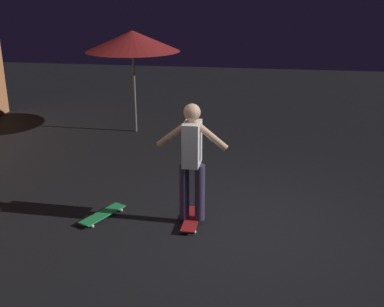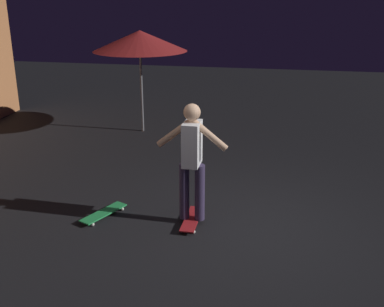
{
  "view_description": "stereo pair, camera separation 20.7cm",
  "coord_description": "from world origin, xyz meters",
  "px_view_note": "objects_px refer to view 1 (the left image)",
  "views": [
    {
      "loc": [
        -5.77,
        -0.25,
        3.15
      ],
      "look_at": [
        0.09,
        0.68,
        1.05
      ],
      "focal_mm": 43.51,
      "sensor_mm": 36.0,
      "label": 1
    },
    {
      "loc": [
        -5.73,
        -0.46,
        3.15
      ],
      "look_at": [
        0.09,
        0.68,
        1.05
      ],
      "focal_mm": 43.51,
      "sensor_mm": 36.0,
      "label": 2
    }
  ],
  "objects_px": {
    "patio_umbrella": "(132,41)",
    "skater": "(192,154)",
    "skateboard_ridden": "(192,219)",
    "skateboard_spare": "(103,214)"
  },
  "relations": [
    {
      "from": "patio_umbrella",
      "to": "skater",
      "type": "height_order",
      "value": "patio_umbrella"
    },
    {
      "from": "patio_umbrella",
      "to": "skater",
      "type": "relative_size",
      "value": 1.38
    },
    {
      "from": "patio_umbrella",
      "to": "skateboard_ridden",
      "type": "height_order",
      "value": "patio_umbrella"
    },
    {
      "from": "skateboard_ridden",
      "to": "skater",
      "type": "bearing_deg",
      "value": -97.13
    },
    {
      "from": "skateboard_ridden",
      "to": "skateboard_spare",
      "type": "height_order",
      "value": "same"
    },
    {
      "from": "skateboard_spare",
      "to": "patio_umbrella",
      "type": "bearing_deg",
      "value": 9.18
    },
    {
      "from": "skater",
      "to": "skateboard_ridden",
      "type": "bearing_deg",
      "value": 82.87
    },
    {
      "from": "patio_umbrella",
      "to": "skateboard_ridden",
      "type": "bearing_deg",
      "value": -154.81
    },
    {
      "from": "skateboard_spare",
      "to": "skater",
      "type": "height_order",
      "value": "skater"
    },
    {
      "from": "skater",
      "to": "skateboard_spare",
      "type": "bearing_deg",
      "value": 92.51
    }
  ]
}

